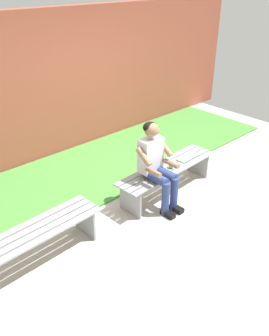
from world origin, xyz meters
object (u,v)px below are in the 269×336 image
at_px(bench_far, 27,242).
at_px(book_open, 188,157).
at_px(bench_near, 167,173).
at_px(apple, 171,166).
at_px(person_seated, 156,163).

bearing_deg(bench_far, book_open, 179.83).
distance_m(bench_near, apple, 0.15).
distance_m(bench_far, apple, 2.35).
bearing_deg(person_seated, bench_near, -164.30).
xyz_separation_m(bench_far, apple, (-2.35, 0.06, 0.14)).
bearing_deg(apple, person_seated, 5.96).
relative_size(bench_far, apple, 23.74).
height_order(bench_near, bench_far, same).
bearing_deg(bench_near, bench_far, 0.00).
bearing_deg(bench_near, apple, 99.25).
bearing_deg(person_seated, apple, -174.04).
distance_m(bench_near, person_seated, 0.50).
distance_m(bench_far, person_seated, 2.01).
bearing_deg(book_open, bench_near, -3.54).
bearing_deg(book_open, person_seated, 3.90).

